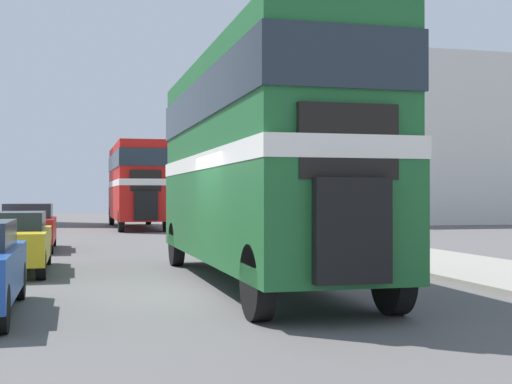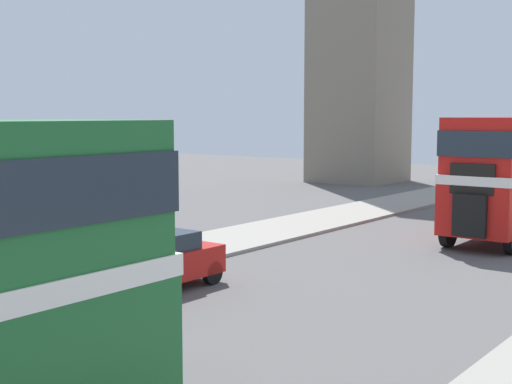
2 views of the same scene
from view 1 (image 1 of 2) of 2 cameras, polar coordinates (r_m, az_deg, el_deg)
The scene contains 7 objects.
ground_plane at distance 13.03m, azimuth -4.08°, elevation -8.07°, with size 120.00×120.00×0.00m, color #565454.
double_decker_bus at distance 14.30m, azimuth 0.02°, elevation 3.31°, with size 2.38×10.22×4.49m.
bus_distant at distance 39.38m, azimuth -9.56°, elevation 1.00°, with size 2.49×10.79×4.47m.
car_parked_mid at distance 17.37m, azimuth -19.29°, elevation -3.68°, with size 1.84×4.33×1.39m.
car_parked_far at distance 24.16m, azimuth -17.75°, elevation -2.62°, with size 1.65×4.27×1.51m.
pedestrian_walking at distance 23.23m, azimuth 8.87°, elevation -1.81°, with size 0.37×0.37×1.82m.
shop_building_block at distance 47.93m, azimuth 13.97°, elevation 3.88°, with size 20.05×8.06×10.49m.
Camera 1 is at (-2.31, -12.70, 1.76)m, focal length 50.00 mm.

